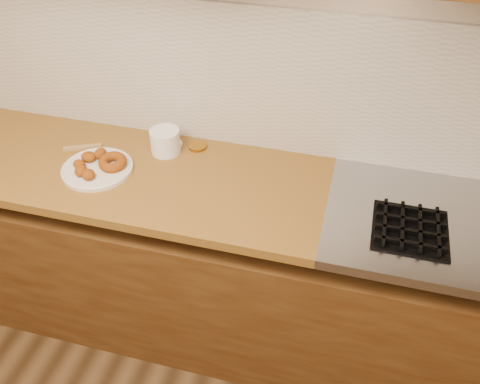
# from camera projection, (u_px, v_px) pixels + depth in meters

# --- Properties ---
(wall_back) EXTENTS (4.00, 0.02, 2.70)m
(wall_back) POSITION_uv_depth(u_px,v_px,m) (220.00, 40.00, 1.94)
(wall_back) COLOR tan
(wall_back) RESTS_ON ground
(base_cabinet) EXTENTS (3.60, 0.60, 0.77)m
(base_cabinet) POSITION_uv_depth(u_px,v_px,m) (206.00, 269.00, 2.32)
(base_cabinet) COLOR brown
(base_cabinet) RESTS_ON floor
(butcher_block) EXTENTS (2.30, 0.62, 0.04)m
(butcher_block) POSITION_uv_depth(u_px,v_px,m) (54.00, 160.00, 2.14)
(butcher_block) COLOR brown
(butcher_block) RESTS_ON base_cabinet
(backsplash) EXTENTS (3.60, 0.02, 0.60)m
(backsplash) POSITION_uv_depth(u_px,v_px,m) (220.00, 77.00, 2.03)
(backsplash) COLOR beige
(backsplash) RESTS_ON wall_back
(donut_plate) EXTENTS (0.28, 0.28, 0.02)m
(donut_plate) POSITION_uv_depth(u_px,v_px,m) (97.00, 169.00, 2.04)
(donut_plate) COLOR silver
(donut_plate) RESTS_ON butcher_block
(ring_donut) EXTENTS (0.15, 0.15, 0.05)m
(ring_donut) POSITION_uv_depth(u_px,v_px,m) (112.00, 162.00, 2.03)
(ring_donut) COLOR #80360C
(ring_donut) RESTS_ON donut_plate
(fried_dough_chunks) EXTENTS (0.14, 0.21, 0.04)m
(fried_dough_chunks) POSITION_uv_depth(u_px,v_px,m) (88.00, 163.00, 2.02)
(fried_dough_chunks) COLOR #80360C
(fried_dough_chunks) RESTS_ON donut_plate
(plastic_tub) EXTENTS (0.16, 0.16, 0.10)m
(plastic_tub) POSITION_uv_depth(u_px,v_px,m) (165.00, 141.00, 2.12)
(plastic_tub) COLOR white
(plastic_tub) RESTS_ON butcher_block
(tub_lid) EXTENTS (0.16, 0.16, 0.01)m
(tub_lid) POSITION_uv_depth(u_px,v_px,m) (167.00, 144.00, 2.18)
(tub_lid) COLOR white
(tub_lid) RESTS_ON butcher_block
(brass_jar_lid) EXTENTS (0.10, 0.10, 0.01)m
(brass_jar_lid) POSITION_uv_depth(u_px,v_px,m) (198.00, 147.00, 2.17)
(brass_jar_lid) COLOR #9F681C
(brass_jar_lid) RESTS_ON butcher_block
(wooden_utensil) EXTENTS (0.15, 0.09, 0.01)m
(wooden_utensil) POSITION_uv_depth(u_px,v_px,m) (83.00, 147.00, 2.16)
(wooden_utensil) COLOR #A07B4C
(wooden_utensil) RESTS_ON butcher_block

